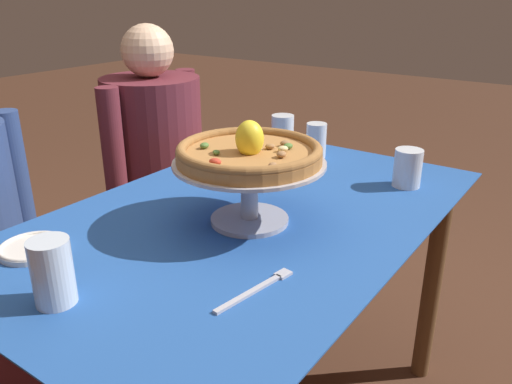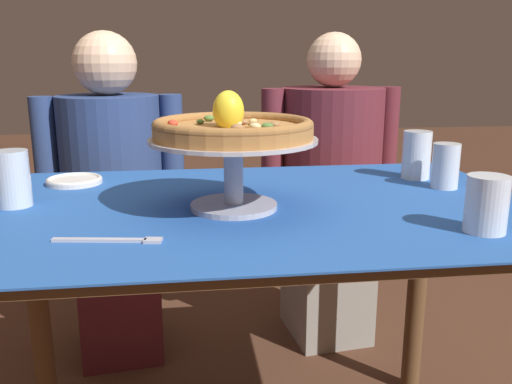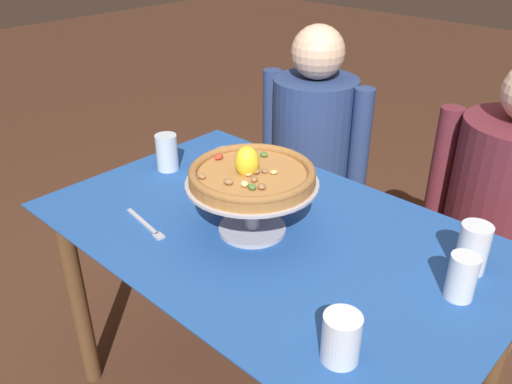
# 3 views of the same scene
# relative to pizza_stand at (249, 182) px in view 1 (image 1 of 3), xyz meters

# --- Properties ---
(dining_table) EXTENTS (1.32, 0.83, 0.75)m
(dining_table) POSITION_rel_pizza_stand_xyz_m (0.04, 0.03, -0.22)
(dining_table) COLOR brown
(dining_table) RESTS_ON ground
(pizza_stand) EXTENTS (0.36, 0.36, 0.16)m
(pizza_stand) POSITION_rel_pizza_stand_xyz_m (0.00, 0.00, 0.00)
(pizza_stand) COLOR #B7B7C1
(pizza_stand) RESTS_ON dining_table
(pizza) EXTENTS (0.34, 0.34, 0.10)m
(pizza) POSITION_rel_pizza_stand_xyz_m (-0.00, -0.00, 0.07)
(pizza) COLOR #AD753D
(pizza) RESTS_ON pizza_stand
(water_glass_back_right) EXTENTS (0.08, 0.08, 0.13)m
(water_glass_back_right) POSITION_rel_pizza_stand_xyz_m (0.53, 0.24, -0.05)
(water_glass_back_right) COLOR white
(water_glass_back_right) RESTS_ON dining_table
(water_glass_side_right) EXTENTS (0.07, 0.07, 0.11)m
(water_glass_side_right) POSITION_rel_pizza_stand_xyz_m (0.55, 0.12, -0.05)
(water_glass_side_right) COLOR white
(water_glass_side_right) RESTS_ON dining_table
(water_glass_side_left) EXTENTS (0.07, 0.07, 0.13)m
(water_glass_side_left) POSITION_rel_pizza_stand_xyz_m (-0.49, 0.08, -0.05)
(water_glass_side_left) COLOR silver
(water_glass_side_left) RESTS_ON dining_table
(water_glass_front_right) EXTENTS (0.08, 0.08, 0.11)m
(water_glass_front_right) POSITION_rel_pizza_stand_xyz_m (0.46, -0.23, -0.06)
(water_glass_front_right) COLOR white
(water_glass_front_right) RESTS_ON dining_table
(side_plate) EXTENTS (0.14, 0.14, 0.02)m
(side_plate) POSITION_rel_pizza_stand_xyz_m (-0.40, 0.30, -0.10)
(side_plate) COLOR silver
(side_plate) RESTS_ON dining_table
(dinner_fork) EXTENTS (0.20, 0.05, 0.01)m
(dinner_fork) POSITION_rel_pizza_stand_xyz_m (-0.24, -0.19, -0.10)
(dinner_fork) COLOR #B7B7C1
(dinner_fork) RESTS_ON dining_table
(diner_right) EXTENTS (0.53, 0.42, 1.17)m
(diner_right) POSITION_rel_pizza_stand_xyz_m (0.44, 0.78, -0.28)
(diner_right) COLOR gray
(diner_right) RESTS_ON ground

